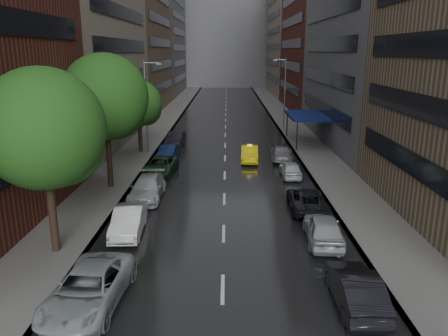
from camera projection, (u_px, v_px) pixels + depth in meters
The scene contains 15 objects.
road at pixel (226, 122), 63.49m from camera, with size 14.00×140.00×0.01m, color black.
sidewalk_left at pixel (164, 122), 63.53m from camera, with size 4.00×140.00×0.15m, color gray.
sidewalk_right at pixel (287, 122), 63.42m from camera, with size 4.00×140.00×0.15m, color gray.
buildings_left at pixel (130, 11), 67.91m from camera, with size 8.00×108.00×38.00m.
buildings_right at pixel (325, 17), 65.96m from camera, with size 8.05×109.10×36.00m.
building_far at pixel (226, 29), 124.99m from camera, with size 40.00×14.00×32.00m, color slate.
tree_near at pixel (43, 129), 20.83m from camera, with size 5.92×5.92×9.43m.
tree_mid at pixel (105, 97), 31.33m from camera, with size 6.27×6.27×9.99m.
tree_far at pixel (138, 103), 43.26m from camera, with size 4.61×4.61×7.35m.
taxi at pixel (250, 154), 40.98m from camera, with size 1.54×4.42×1.46m, color yellow.
parked_cars_left at pixel (148, 186), 31.01m from camera, with size 3.02×36.09×1.58m.
parked_cars_right at pixel (305, 196), 29.06m from camera, with size 2.45×29.48×1.57m.
street_lamp_left at pixel (147, 105), 42.96m from camera, with size 1.74×0.22×9.00m.
street_lamp_right at pixel (284, 91), 57.35m from camera, with size 1.74×0.22×9.00m.
awning at pixel (307, 116), 48.14m from camera, with size 4.00×8.00×3.12m.
Camera 1 is at (0.17, -13.04, 10.09)m, focal length 35.00 mm.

